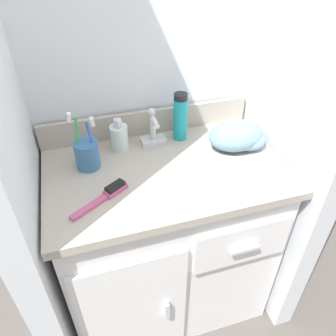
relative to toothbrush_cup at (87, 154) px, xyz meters
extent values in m
plane|color=#4C4742|center=(0.25, -0.09, -0.82)|extent=(6.00, 6.00, 0.00)
cube|color=silver|center=(0.25, 0.21, 0.28)|extent=(0.99, 0.08, 2.20)
cube|color=silver|center=(0.70, -0.09, 0.28)|extent=(0.08, 0.57, 2.20)
cube|color=white|center=(0.25, -0.09, -0.45)|extent=(0.78, 0.45, 0.73)
cube|color=white|center=(0.06, -0.32, -0.49)|extent=(0.37, 0.02, 0.59)
cube|color=white|center=(0.44, -0.32, -0.24)|extent=(0.34, 0.02, 0.18)
cube|color=silver|center=(0.17, -0.34, -0.49)|extent=(0.02, 0.02, 0.09)
cube|color=silver|center=(0.44, -0.34, -0.24)|extent=(0.10, 0.02, 0.01)
cube|color=#B2A899|center=(0.25, -0.09, -0.07)|extent=(0.81, 0.49, 0.03)
ellipsoid|color=#A49A8C|center=(0.25, -0.09, -0.13)|extent=(0.33, 0.27, 0.16)
cylinder|color=silver|center=(0.25, -0.09, -0.21)|extent=(0.03, 0.03, 0.01)
cube|color=#B2A899|center=(0.25, 0.15, 0.00)|extent=(0.81, 0.02, 0.10)
cube|color=silver|center=(0.25, 0.07, -0.04)|extent=(0.09, 0.06, 0.02)
cylinder|color=silver|center=(0.25, 0.07, 0.01)|extent=(0.02, 0.02, 0.08)
cylinder|color=silver|center=(0.25, 0.04, 0.05)|extent=(0.02, 0.06, 0.02)
sphere|color=silver|center=(0.25, 0.09, 0.07)|extent=(0.03, 0.03, 0.03)
cylinder|color=teal|center=(0.00, 0.00, 0.00)|extent=(0.08, 0.08, 0.10)
cylinder|color=blue|center=(0.02, 0.00, 0.04)|extent=(0.03, 0.01, 0.17)
cube|color=white|center=(0.03, 0.00, 0.12)|extent=(0.01, 0.02, 0.03)
cylinder|color=green|center=(-0.02, 0.01, 0.05)|extent=(0.03, 0.01, 0.19)
cube|color=white|center=(-0.03, 0.01, 0.14)|extent=(0.01, 0.02, 0.03)
cylinder|color=silver|center=(0.12, 0.08, -0.01)|extent=(0.06, 0.06, 0.09)
cylinder|color=silver|center=(0.12, 0.08, 0.05)|extent=(0.03, 0.03, 0.03)
cylinder|color=silver|center=(0.12, 0.06, 0.07)|extent=(0.01, 0.04, 0.01)
cylinder|color=teal|center=(0.35, 0.08, 0.03)|extent=(0.05, 0.05, 0.16)
cylinder|color=black|center=(0.35, 0.08, 0.12)|extent=(0.05, 0.05, 0.02)
cube|color=#C1517F|center=(-0.02, -0.21, -0.05)|extent=(0.12, 0.08, 0.01)
cube|color=#C1517F|center=(0.06, -0.15, -0.04)|extent=(0.08, 0.07, 0.02)
cube|color=black|center=(0.06, -0.15, -0.03)|extent=(0.07, 0.06, 0.01)
ellipsoid|color=#6B8EA8|center=(0.52, -0.04, 0.00)|extent=(0.20, 0.15, 0.10)
ellipsoid|color=#7095B0|center=(0.57, -0.06, -0.02)|extent=(0.12, 0.10, 0.07)
camera|label=1|loc=(0.00, -0.92, 0.62)|focal=35.00mm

